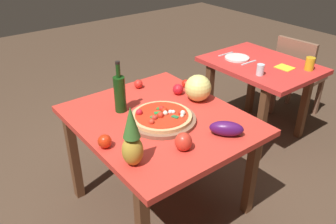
{
  "coord_description": "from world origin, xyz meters",
  "views": [
    {
      "loc": [
        1.55,
        -1.13,
        1.85
      ],
      "look_at": [
        0.05,
        0.03,
        0.78
      ],
      "focal_mm": 36.97,
      "sensor_mm": 36.0,
      "label": 1
    }
  ],
  "objects": [
    {
      "name": "dinner_plate",
      "position": [
        -0.42,
        1.19,
        0.74
      ],
      "size": [
        0.22,
        0.22,
        0.02
      ],
      "primitive_type": "cylinder",
      "color": "white",
      "rests_on": "background_table"
    },
    {
      "name": "pineapple_left",
      "position": [
        0.3,
        -0.39,
        0.88
      ],
      "size": [
        0.11,
        0.11,
        0.34
      ],
      "color": "gold",
      "rests_on": "display_table"
    },
    {
      "name": "dining_chair",
      "position": [
        -0.2,
        1.87,
        0.48
      ],
      "size": [
        0.43,
        0.43,
        0.85
      ],
      "rotation": [
        0.0,
        0.0,
        3.22
      ],
      "color": "brown",
      "rests_on": "ground_plane"
    },
    {
      "name": "melon",
      "position": [
        -0.03,
        0.36,
        0.82
      ],
      "size": [
        0.19,
        0.19,
        0.19
      ],
      "primitive_type": "sphere",
      "color": "#E8DD76",
      "rests_on": "display_table"
    },
    {
      "name": "tomato_near_board",
      "position": [
        0.08,
        -0.44,
        0.77
      ],
      "size": [
        0.08,
        0.08,
        0.08
      ],
      "primitive_type": "sphere",
      "color": "red",
      "rests_on": "display_table"
    },
    {
      "name": "pizza",
      "position": [
        0.05,
        -0.02,
        0.77
      ],
      "size": [
        0.38,
        0.38,
        0.06
      ],
      "color": "#E2A66C",
      "rests_on": "pizza_board"
    },
    {
      "name": "eggplant",
      "position": [
        0.41,
        0.19,
        0.78
      ],
      "size": [
        0.21,
        0.2,
        0.09
      ],
      "primitive_type": "ellipsoid",
      "rotation": [
        0.0,
        0.0,
        0.74
      ],
      "color": "#461250",
      "rests_on": "display_table"
    },
    {
      "name": "pizza_board",
      "position": [
        0.05,
        -0.02,
        0.74
      ],
      "size": [
        0.43,
        0.43,
        0.02
      ],
      "primitive_type": "cylinder",
      "color": "brown",
      "rests_on": "display_table"
    },
    {
      "name": "knife_utensil",
      "position": [
        -0.28,
        1.19,
        0.73
      ],
      "size": [
        0.02,
        0.18,
        0.01
      ],
      "primitive_type": "cube",
      "rotation": [
        0.0,
        0.0,
        -0.02
      ],
      "color": "silver",
      "rests_on": "background_table"
    },
    {
      "name": "ground_plane",
      "position": [
        0.0,
        0.0,
        0.0
      ],
      "size": [
        10.0,
        10.0,
        0.0
      ],
      "primitive_type": "plane",
      "color": "#4C3828"
    },
    {
      "name": "tomato_at_corner",
      "position": [
        -0.25,
        0.43,
        0.76
      ],
      "size": [
        0.06,
        0.06,
        0.06
      ],
      "primitive_type": "sphere",
      "color": "red",
      "rests_on": "display_table"
    },
    {
      "name": "drinking_glass_water",
      "position": [
        -0.06,
        1.06,
        0.78
      ],
      "size": [
        0.06,
        0.06,
        0.09
      ],
      "primitive_type": "cylinder",
      "color": "silver",
      "rests_on": "background_table"
    },
    {
      "name": "display_table",
      "position": [
        0.0,
        0.0,
        0.64
      ],
      "size": [
        1.14,
        0.98,
        0.73
      ],
      "color": "brown",
      "rests_on": "ground_plane"
    },
    {
      "name": "wine_bottle",
      "position": [
        -0.23,
        -0.15,
        0.86
      ],
      "size": [
        0.08,
        0.08,
        0.35
      ],
      "color": "#133810",
      "rests_on": "display_table"
    },
    {
      "name": "napkin_folded",
      "position": [
        -0.02,
        1.35,
        0.73
      ],
      "size": [
        0.14,
        0.12,
        0.01
      ],
      "primitive_type": "cube",
      "rotation": [
        0.0,
        0.0,
        0.04
      ],
      "color": "yellow",
      "rests_on": "background_table"
    },
    {
      "name": "bell_pepper",
      "position": [
        0.36,
        -0.1,
        0.78
      ],
      "size": [
        0.1,
        0.1,
        0.11
      ],
      "primitive_type": "ellipsoid",
      "color": "red",
      "rests_on": "display_table"
    },
    {
      "name": "background_table",
      "position": [
        -0.22,
        1.28,
        0.61
      ],
      "size": [
        0.96,
        0.72,
        0.73
      ],
      "color": "brown",
      "rests_on": "ground_plane"
    },
    {
      "name": "tomato_by_bottle",
      "position": [
        -0.19,
        0.31,
        0.77
      ],
      "size": [
        0.08,
        0.08,
        0.08
      ],
      "primitive_type": "sphere",
      "color": "red",
      "rests_on": "display_table"
    },
    {
      "name": "drinking_glass_juice",
      "position": [
        0.13,
        1.47,
        0.78
      ],
      "size": [
        0.08,
        0.08,
        0.11
      ],
      "primitive_type": "cylinder",
      "color": "gold",
      "rests_on": "background_table"
    },
    {
      "name": "fork_utensil",
      "position": [
        -0.56,
        1.19,
        0.73
      ],
      "size": [
        0.02,
        0.18,
        0.01
      ],
      "primitive_type": "cube",
      "rotation": [
        0.0,
        0.0,
        -0.03
      ],
      "color": "silver",
      "rests_on": "background_table"
    },
    {
      "name": "tomato_beside_pepper",
      "position": [
        -0.45,
        0.14,
        0.76
      ],
      "size": [
        0.07,
        0.07,
        0.07
      ],
      "primitive_type": "sphere",
      "color": "red",
      "rests_on": "display_table"
    }
  ]
}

